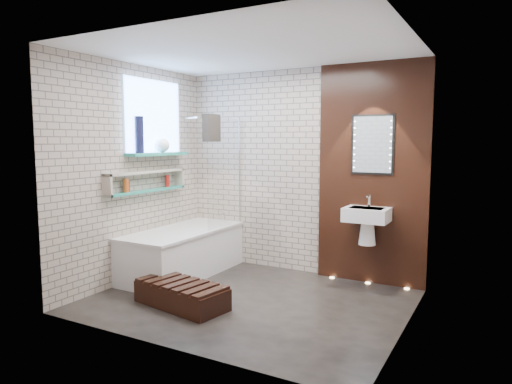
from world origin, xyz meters
The scene contains 15 objects.
ground centered at (0.00, 0.00, 0.00)m, with size 3.20×3.20×0.00m, color black.
room_shell centered at (0.00, 0.00, 1.30)m, with size 3.24×3.20×2.60m.
walnut_panel centered at (0.95, 1.27, 1.30)m, with size 1.30×0.06×2.60m, color black.
clerestory_window centered at (-1.57, 0.35, 1.90)m, with size 0.18×1.00×0.94m.
display_niche centered at (-1.53, 0.15, 1.20)m, with size 0.14×1.30×0.26m.
bathtub centered at (-1.22, 0.45, 0.29)m, with size 0.79×1.74×0.70m.
bath_screen centered at (-0.87, 0.89, 1.28)m, with size 0.01×0.78×1.40m, color white.
towel centered at (-0.87, 0.60, 1.85)m, with size 0.10×0.26×0.34m, color black.
shower_head centered at (-1.30, 0.95, 2.00)m, with size 0.18×0.18×0.02m, color silver.
washbasin centered at (0.95, 1.07, 0.79)m, with size 0.50×0.36×0.58m.
led_mirror centered at (0.95, 1.23, 1.65)m, with size 0.50×0.02×0.70m.
walnut_step centered at (-0.53, -0.47, 0.11)m, with size 1.00×0.44×0.22m, color black.
niche_bottles centered at (-1.53, 0.05, 1.17)m, with size 0.06×0.80×0.16m.
sill_vases centered at (-1.50, 0.24, 1.70)m, with size 0.18×0.55×0.43m.
floor_uplights centered at (0.95, 1.20, 0.01)m, with size 0.96×0.06×0.01m.
Camera 1 is at (2.35, -4.13, 1.69)m, focal length 32.31 mm.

